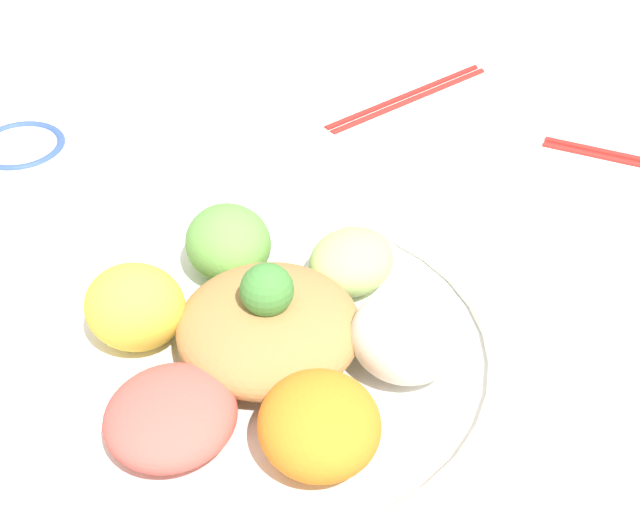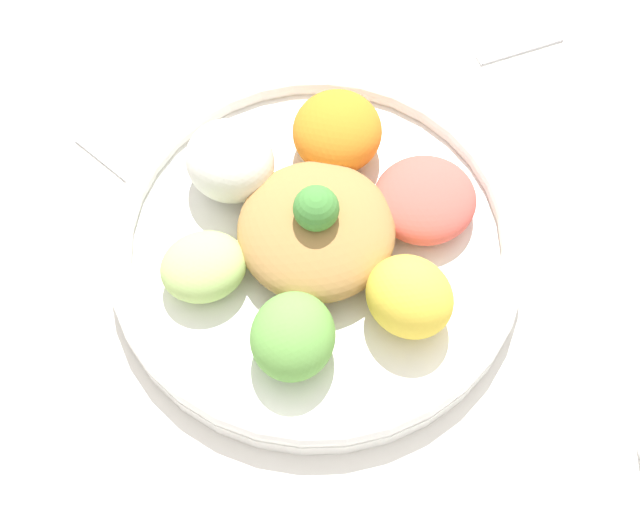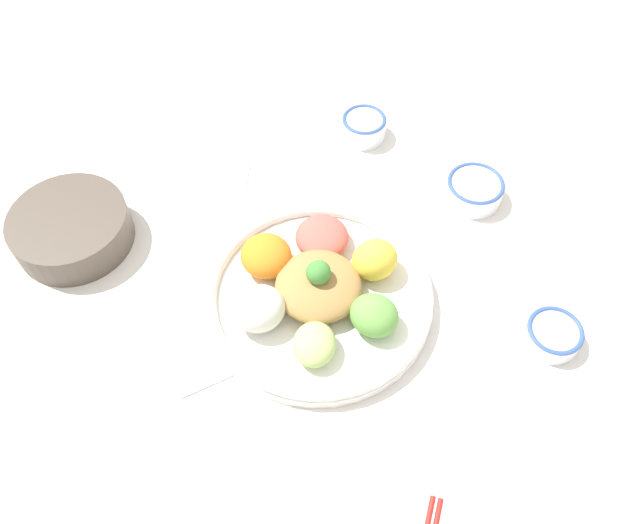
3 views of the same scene
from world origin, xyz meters
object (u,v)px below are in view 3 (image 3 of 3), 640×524
at_px(rice_bowl_blue, 474,189).
at_px(serving_spoon_main, 185,392).
at_px(salad_platter, 317,291).
at_px(serving_spoon_extra, 247,157).
at_px(sauce_bowl_red, 553,334).
at_px(sauce_bowl_dark, 364,126).
at_px(side_serving_bowl, 71,227).

relative_size(rice_bowl_blue, serving_spoon_main, 0.83).
distance_m(salad_platter, serving_spoon_extra, 0.33).
bearing_deg(salad_platter, sauce_bowl_red, 104.91).
bearing_deg(sauce_bowl_dark, sauce_bowl_red, 57.08).
height_order(sauce_bowl_red, serving_spoon_main, sauce_bowl_red).
bearing_deg(sauce_bowl_red, serving_spoon_main, -54.86).
distance_m(sauce_bowl_red, side_serving_bowl, 0.76).
xyz_separation_m(rice_bowl_blue, serving_spoon_extra, (0.09, -0.40, -0.02)).
bearing_deg(side_serving_bowl, rice_bowl_blue, 123.98).
bearing_deg(salad_platter, sauce_bowl_dark, -166.96).
distance_m(sauce_bowl_red, rice_bowl_blue, 0.29).
distance_m(sauce_bowl_red, sauce_bowl_dark, 0.50).
bearing_deg(rice_bowl_blue, salad_platter, -25.76).
bearing_deg(sauce_bowl_dark, salad_platter, 13.04).
bearing_deg(sauce_bowl_red, rice_bowl_blue, -138.51).
relative_size(rice_bowl_blue, side_serving_bowl, 0.52).
bearing_deg(salad_platter, serving_spoon_extra, -130.95).
xyz_separation_m(sauce_bowl_dark, serving_spoon_main, (0.58, -0.01, -0.02)).
xyz_separation_m(salad_platter, sauce_bowl_dark, (-0.36, -0.08, -0.00)).
xyz_separation_m(sauce_bowl_dark, serving_spoon_extra, (0.15, -0.16, -0.02)).
height_order(sauce_bowl_red, serving_spoon_extra, sauce_bowl_red).
xyz_separation_m(sauce_bowl_red, serving_spoon_main, (0.31, -0.44, -0.02)).
bearing_deg(side_serving_bowl, serving_spoon_main, 64.44).
height_order(side_serving_bowl, serving_spoon_main, side_serving_bowl).
relative_size(salad_platter, side_serving_bowl, 1.84).
relative_size(sauce_bowl_red, rice_bowl_blue, 0.84).
height_order(salad_platter, sauce_bowl_red, salad_platter).
height_order(serving_spoon_main, serving_spoon_extra, same).
relative_size(side_serving_bowl, serving_spoon_extra, 1.47).
bearing_deg(serving_spoon_main, sauce_bowl_dark, 35.51).
bearing_deg(rice_bowl_blue, sauce_bowl_red, 41.49).
relative_size(sauce_bowl_dark, serving_spoon_extra, 0.64).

